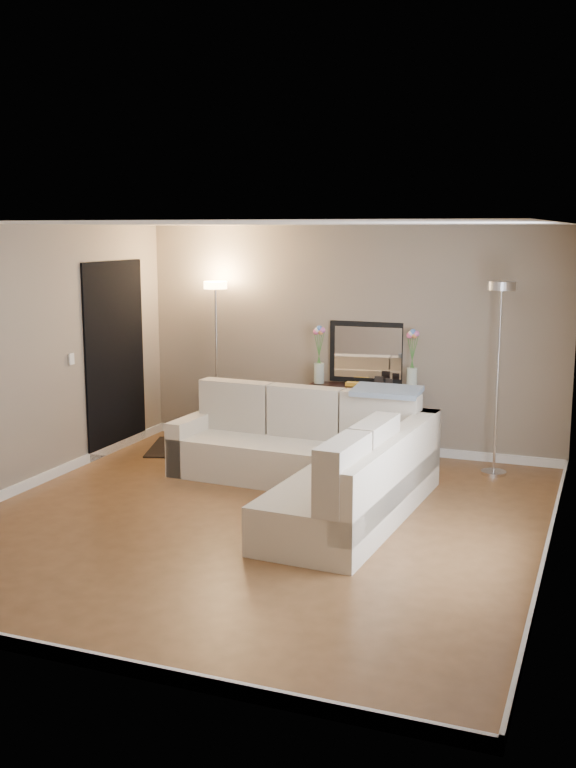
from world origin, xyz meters
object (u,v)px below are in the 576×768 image
(floor_lamp_lit, at_px, (216,329))
(sectional_sofa, at_px, (317,461))
(console_table, at_px, (357,415))
(floor_lamp_unlit, at_px, (500,340))

(floor_lamp_lit, bearing_deg, sectional_sofa, -41.34)
(console_table, relative_size, floor_lamp_unlit, 0.64)
(sectional_sofa, bearing_deg, floor_lamp_unlit, 42.51)
(sectional_sofa, height_order, console_table, sectional_sofa)
(floor_lamp_lit, height_order, floor_lamp_unlit, floor_lamp_unlit)
(console_table, distance_m, floor_lamp_unlit, 1.92)
(sectional_sofa, xyz_separation_m, console_table, (-0.11, 1.70, 0.10))
(sectional_sofa, distance_m, console_table, 1.71)
(floor_lamp_unlit, bearing_deg, sectional_sofa, -137.49)
(console_table, bearing_deg, floor_lamp_unlit, -11.52)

